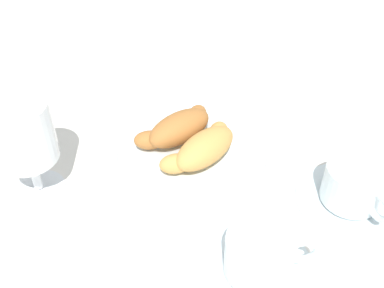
{
  "coord_description": "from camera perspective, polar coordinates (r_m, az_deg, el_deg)",
  "views": [
    {
      "loc": [
        -0.21,
        -0.41,
        0.47
      ],
      "look_at": [
        0.02,
        0.02,
        0.03
      ],
      "focal_mm": 44.5,
      "sensor_mm": 36.0,
      "label": 1
    }
  ],
  "objects": [
    {
      "name": "juice_glass_left",
      "position": [
        0.61,
        -19.61,
        0.99
      ],
      "size": [
        0.08,
        0.08,
        0.14
      ],
      "color": "white",
      "rests_on": "ground_plane"
    },
    {
      "name": "croissant_large",
      "position": [
        0.64,
        1.37,
        -0.49
      ],
      "size": [
        0.13,
        0.09,
        0.04
      ],
      "color": "#D6994C",
      "rests_on": "pastry_plate"
    },
    {
      "name": "coffee_cup_far",
      "position": [
        0.54,
        8.35,
        -13.39
      ],
      "size": [
        0.14,
        0.14,
        0.06
      ],
      "color": "silver",
      "rests_on": "ground_plane"
    },
    {
      "name": "coffee_cup_near",
      "position": [
        0.64,
        18.72,
        -5.1
      ],
      "size": [
        0.14,
        0.14,
        0.06
      ],
      "color": "silver",
      "rests_on": "ground_plane"
    },
    {
      "name": "ground_plane",
      "position": [
        0.66,
        -0.94,
        -3.54
      ],
      "size": [
        2.2,
        2.2,
        0.0
      ],
      "primitive_type": "plane",
      "color": "silver"
    },
    {
      "name": "croissant_small",
      "position": [
        0.67,
        -1.68,
        1.95
      ],
      "size": [
        0.13,
        0.08,
        0.04
      ],
      "color": "#AD6B33",
      "rests_on": "pastry_plate"
    },
    {
      "name": "pastry_plate",
      "position": [
        0.67,
        0.0,
        -1.23
      ],
      "size": [
        0.23,
        0.23,
        0.02
      ],
      "color": "silver",
      "rests_on": "ground_plane"
    }
  ]
}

